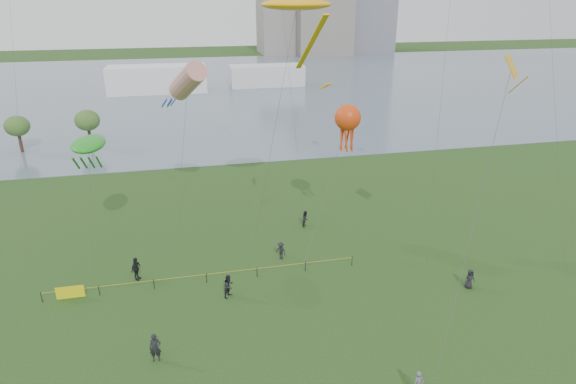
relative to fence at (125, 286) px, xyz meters
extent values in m
plane|color=#183510|center=(12.20, -12.08, -0.55)|extent=(400.00, 400.00, 0.00)
cube|color=slate|center=(12.20, 87.92, -0.53)|extent=(400.00, 120.00, 0.08)
cube|color=slate|center=(58.20, 149.92, 18.45)|extent=(20.00, 20.00, 38.00)
cube|color=gray|center=(44.20, 155.92, 13.45)|extent=(16.00, 18.00, 28.00)
cube|color=white|center=(0.20, 82.92, 2.45)|extent=(22.00, 8.00, 6.00)
cube|color=silver|center=(26.20, 85.92, 1.95)|extent=(18.00, 7.00, 5.00)
cylinder|color=#342118|center=(-17.63, 39.84, 0.63)|extent=(0.44, 0.44, 2.38)
ellipsoid|color=#436A29|center=(-17.63, 39.84, 3.30)|extent=(3.38, 3.38, 2.85)
cylinder|color=#342118|center=(-8.36, 40.40, 0.69)|extent=(0.44, 0.44, 2.49)
ellipsoid|color=#436A29|center=(-8.36, 40.40, 3.49)|extent=(3.54, 3.54, 2.99)
cylinder|color=black|center=(-5.88, 0.00, -0.13)|extent=(0.07, 0.07, 0.85)
cylinder|color=black|center=(-1.88, 0.00, -0.13)|extent=(0.07, 0.07, 0.85)
cylinder|color=black|center=(2.12, 0.00, -0.13)|extent=(0.07, 0.07, 0.85)
cylinder|color=black|center=(6.12, 0.00, -0.13)|extent=(0.07, 0.07, 0.85)
cylinder|color=black|center=(10.12, 0.00, -0.13)|extent=(0.07, 0.07, 0.85)
cylinder|color=black|center=(14.12, 0.00, -0.13)|extent=(0.07, 0.07, 0.85)
cylinder|color=black|center=(18.12, 0.00, -0.13)|extent=(0.07, 0.07, 0.85)
cylinder|color=gold|center=(6.12, 0.00, 0.19)|extent=(24.00, 0.03, 0.03)
cube|color=yellow|center=(-3.88, 0.00, 0.00)|extent=(2.00, 0.04, 1.00)
imported|color=black|center=(7.66, -2.24, 0.36)|extent=(1.11, 1.12, 1.83)
imported|color=black|center=(12.55, 2.35, 0.23)|extent=(1.09, 1.15, 1.57)
imported|color=black|center=(0.75, 1.65, 0.42)|extent=(0.97, 1.22, 1.94)
imported|color=black|center=(25.81, -5.07, 0.24)|extent=(0.81, 0.56, 1.59)
imported|color=black|center=(2.54, -8.11, 0.40)|extent=(0.71, 0.48, 1.91)
imported|color=black|center=(16.16, 7.99, 0.25)|extent=(0.93, 0.99, 1.62)
cylinder|color=#3F3F42|center=(11.87, 2.40, 9.60)|extent=(4.45, 2.50, 20.31)
ellipsoid|color=#FFA80D|center=(14.08, 3.63, 19.75)|extent=(5.29, 3.31, 0.83)
cube|color=#FFA80D|center=(14.08, -0.57, 17.35)|extent=(0.36, 6.98, 4.09)
cube|color=#FFA80D|center=(14.08, -4.37, 15.25)|extent=(0.95, 0.95, 0.42)
cylinder|color=#3F3F42|center=(4.83, 8.27, 6.39)|extent=(2.35, 5.70, 13.90)
cylinder|color=red|center=(5.99, 11.10, 13.33)|extent=(3.80, 5.22, 3.92)
cylinder|color=blue|center=(4.59, 9.90, 11.73)|extent=(0.60, 1.13, 0.88)
cylinder|color=blue|center=(4.31, 10.28, 11.73)|extent=(0.60, 1.13, 0.88)
cylinder|color=blue|center=(3.87, 10.14, 11.73)|extent=(0.60, 1.13, 0.88)
cylinder|color=blue|center=(3.87, 9.67, 11.73)|extent=(0.60, 1.13, 0.88)
cylinder|color=blue|center=(4.31, 9.52, 11.73)|extent=(0.60, 1.13, 0.88)
cylinder|color=#3F3F42|center=(-2.46, 4.76, 4.50)|extent=(0.76, 2.48, 10.12)
ellipsoid|color=#1B901A|center=(-2.09, 5.98, 9.56)|extent=(2.55, 4.59, 0.89)
cylinder|color=#1B901A|center=(-2.89, 4.38, 8.56)|extent=(0.16, 1.79, 1.54)
cylinder|color=#1B901A|center=(-2.34, 4.38, 8.56)|extent=(0.16, 1.79, 1.54)
cylinder|color=#1B901A|center=(-1.79, 4.38, 8.56)|extent=(0.16, 1.79, 1.54)
cylinder|color=#1B901A|center=(-1.24, 4.38, 8.56)|extent=(0.16, 1.79, 1.54)
cylinder|color=#3F3F42|center=(16.30, 2.34, 5.10)|extent=(5.41, 5.73, 11.33)
sphere|color=red|center=(18.99, 5.19, 10.76)|extent=(2.25, 2.25, 2.25)
cylinder|color=red|center=(19.49, 5.19, 9.16)|extent=(0.18, 0.54, 2.60)
cylinder|color=red|center=(19.24, 5.62, 9.16)|extent=(0.49, 0.36, 2.61)
cylinder|color=red|center=(18.74, 5.62, 9.16)|extent=(0.49, 0.36, 2.61)
cylinder|color=red|center=(18.49, 5.19, 9.16)|extent=(0.18, 0.54, 2.60)
cylinder|color=red|center=(18.74, 4.76, 9.16)|extent=(0.49, 0.36, 2.61)
cylinder|color=red|center=(19.24, 4.76, 9.16)|extent=(0.49, 0.36, 2.61)
cylinder|color=#3F3F42|center=(21.76, -10.10, 7.86)|extent=(7.78, 8.41, 16.85)
cube|color=gold|center=(25.64, -5.91, 16.28)|extent=(1.68, 1.68, 1.37)
cylinder|color=gold|center=(25.64, -6.81, 15.28)|extent=(0.08, 1.58, 1.35)
camera|label=1|loc=(5.41, -32.87, 20.40)|focal=30.00mm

